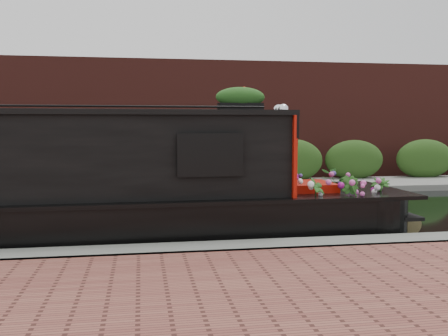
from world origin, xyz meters
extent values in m
plane|color=black|center=(0.00, 0.00, 0.00)|extent=(80.00, 80.00, 0.00)
cube|color=slate|center=(0.00, -3.30, 0.00)|extent=(40.00, 0.60, 0.50)
cube|color=gray|center=(0.00, 4.20, 0.00)|extent=(40.00, 2.40, 0.34)
cube|color=#274918|center=(0.00, 5.10, 0.00)|extent=(40.00, 1.10, 2.80)
cube|color=#55221C|center=(0.00, 7.20, 0.00)|extent=(40.00, 1.00, 8.00)
cube|color=#B21307|center=(2.02, -1.87, 1.36)|extent=(0.09, 1.67, 1.29)
cube|color=black|center=(0.75, -2.72, 1.43)|extent=(0.86, 0.04, 0.53)
cube|color=#B21307|center=(2.52, -1.87, 0.67)|extent=(0.78, 0.87, 0.48)
sphere|color=white|center=(2.03, -2.01, 2.11)|extent=(0.17, 0.17, 0.17)
sphere|color=white|center=(2.03, -1.74, 2.11)|extent=(0.17, 0.17, 0.17)
cube|color=black|center=(1.36, -1.87, 2.15)|extent=(0.72, 0.26, 0.13)
ellipsoid|color=#F53E1B|center=(1.36, -1.87, 2.33)|extent=(0.79, 0.27, 0.23)
imported|color=#26561C|center=(2.41, -2.54, 0.74)|extent=(0.40, 0.37, 0.63)
imported|color=#26561C|center=(2.97, -2.59, 0.75)|extent=(0.45, 0.45, 0.64)
imported|color=#26561C|center=(3.24, -1.39, 0.75)|extent=(0.61, 0.54, 0.64)
imported|color=#26561C|center=(3.65, -2.15, 0.71)|extent=(0.42, 0.42, 0.56)
imported|color=#26561C|center=(2.57, -1.18, 0.68)|extent=(0.19, 0.27, 0.50)
cylinder|color=olive|center=(4.32, -1.87, 0.16)|extent=(0.32, 0.39, 0.32)
camera|label=1|loc=(-0.23, -9.78, 1.87)|focal=40.00mm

